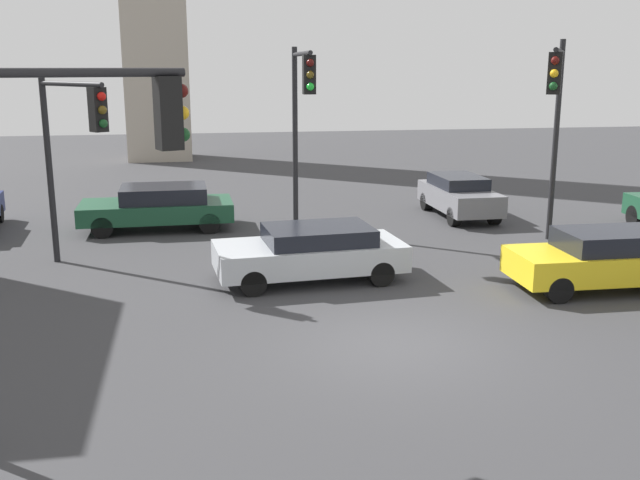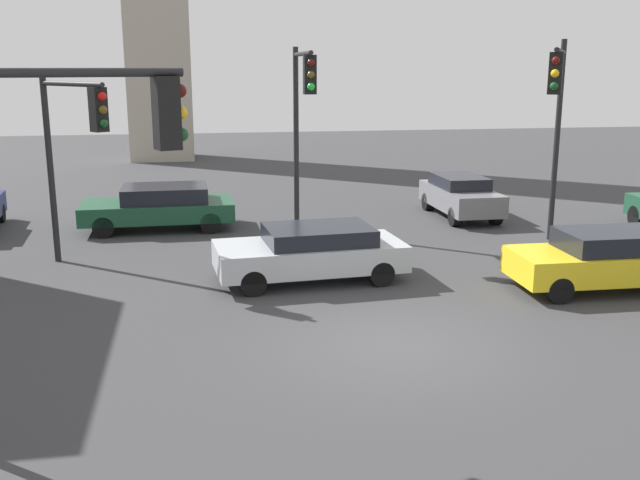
{
  "view_description": "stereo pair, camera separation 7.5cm",
  "coord_description": "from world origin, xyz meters",
  "views": [
    {
      "loc": [
        -3.59,
        -12.08,
        4.98
      ],
      "look_at": [
        -0.82,
        3.26,
        1.25
      ],
      "focal_mm": 40.56,
      "sensor_mm": 36.0,
      "label": 1
    },
    {
      "loc": [
        -3.52,
        -12.09,
        4.98
      ],
      "look_at": [
        -0.82,
        3.26,
        1.25
      ],
      "focal_mm": 40.56,
      "sensor_mm": 36.0,
      "label": 2
    }
  ],
  "objects": [
    {
      "name": "car_7",
      "position": [
        -4.61,
        10.78,
        0.73
      ],
      "size": [
        4.71,
        2.19,
        1.37
      ],
      "rotation": [
        0.0,
        0.0,
        3.16
      ],
      "color": "#19472D",
      "rests_on": "ground_plane"
    },
    {
      "name": "traffic_light_4",
      "position": [
        -0.44,
        8.36,
        3.96
      ],
      "size": [
        0.32,
        3.22,
        5.57
      ],
      "rotation": [
        0.0,
        0.0,
        -1.58
      ],
      "color": "black",
      "rests_on": "ground_plane"
    },
    {
      "name": "car_4",
      "position": [
        5.39,
        10.97,
        0.75
      ],
      "size": [
        1.68,
        4.03,
        1.4
      ],
      "rotation": [
        0.0,
        0.0,
        -1.57
      ],
      "color": "slate",
      "rests_on": "ground_plane"
    },
    {
      "name": "traffic_light_0",
      "position": [
        -5.2,
        -2.28,
        3.66
      ],
      "size": [
        3.07,
        1.26,
        5.1
      ],
      "rotation": [
        0.0,
        0.0,
        0.35
      ],
      "color": "black",
      "rests_on": "ground_plane"
    },
    {
      "name": "traffic_light_3",
      "position": [
        6.04,
        6.0,
        4.03
      ],
      "size": [
        1.94,
        3.12,
        5.75
      ],
      "rotation": [
        0.0,
        0.0,
        -2.11
      ],
      "color": "black",
      "rests_on": "ground_plane"
    },
    {
      "name": "car_5",
      "position": [
        5.64,
        2.45,
        0.72
      ],
      "size": [
        4.2,
        1.88,
        1.37
      ],
      "rotation": [
        0.0,
        0.0,
        3.12
      ],
      "color": "yellow",
      "rests_on": "ground_plane"
    },
    {
      "name": "traffic_light_2",
      "position": [
        -6.35,
        6.15,
        3.45
      ],
      "size": [
        1.85,
        2.46,
        4.93
      ],
      "rotation": [
        0.0,
        0.0,
        -0.94
      ],
      "color": "black",
      "rests_on": "ground_plane"
    },
    {
      "name": "car_1",
      "position": [
        -0.83,
        4.38,
        0.7
      ],
      "size": [
        4.59,
        2.35,
        1.31
      ],
      "rotation": [
        0.0,
        0.0,
        3.22
      ],
      "color": "#ADB2B7",
      "rests_on": "ground_plane"
    },
    {
      "name": "ground_plane",
      "position": [
        0.0,
        0.0,
        0.0
      ],
      "size": [
        90.45,
        90.45,
        0.0
      ],
      "primitive_type": "plane",
      "color": "#38383A"
    }
  ]
}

